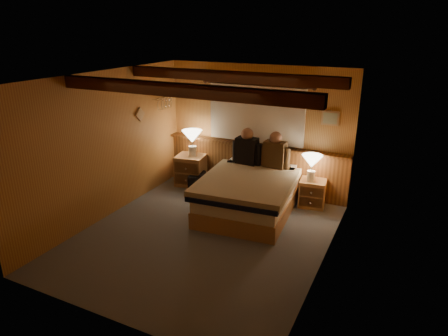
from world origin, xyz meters
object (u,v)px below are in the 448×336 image
Objects in this scene: nightstand_left at (191,170)px; nightstand_right at (312,193)px; lamp_right at (312,163)px; person_right at (275,153)px; duffel_bag at (202,182)px; lamp_left at (192,138)px; bed at (249,194)px; person_left at (247,149)px.

nightstand_left reaches higher than nightstand_right.
lamp_right is 0.69× the size of person_right.
nightstand_left is 2.47m from lamp_right.
nightstand_left is 0.41m from duffel_bag.
nightstand_right reaches higher than duffel_bag.
duffel_bag is (0.30, -0.18, -0.82)m from lamp_left.
bed is 3.93× the size of lamp_left.
lamp_right is 1.20m from person_left.
person_left reaches higher than bed.
nightstand_left is at bearing -179.39° from lamp_right.
person_left is at bearing 110.94° from bed.
lamp_left is 2.38m from lamp_right.
nightstand_left is 1.28× the size of nightstand_right.
lamp_left is 1.72m from person_right.
lamp_right reaches higher than nightstand_left.
lamp_left is at bearing 138.66° from duffel_bag.
person_right reaches higher than lamp_right.
bed is 1.78m from lamp_left.
nightstand_left is (-1.55, 0.70, -0.03)m from bed.
nightstand_left is 0.67m from lamp_left.
person_left is at bearing 177.44° from nightstand_right.
nightstand_right is 0.57m from lamp_right.
person_right is at bearing 67.60° from bed.
lamp_left is at bearing 149.52° from bed.
lamp_right is (2.38, 0.01, -0.16)m from lamp_left.
duffel_bag is at bearing 150.97° from bed.
person_right is (-0.66, -0.04, 0.11)m from lamp_right.
bed is at bearing -62.30° from person_left.
duffel_bag is (0.34, -0.17, -0.15)m from nightstand_left.
person_right reaches higher than nightstand_left.
person_left is at bearing -3.31° from lamp_left.
person_right is (-0.70, -0.07, 0.68)m from nightstand_right.
bed is 0.92m from person_right.
lamp_left is at bearing -179.11° from person_right.
lamp_left is at bearing 178.35° from person_left.
nightstand_left is 1.34× the size of lamp_right.
bed is at bearing -33.55° from nightstand_left.
bed is 1.70m from nightstand_left.
bed is 3.78× the size of duffel_bag.
person_left is (-0.32, 0.65, 0.59)m from bed.
person_right is (0.53, 0.04, -0.01)m from person_left.
person_left is (1.19, -0.07, -0.04)m from lamp_left.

